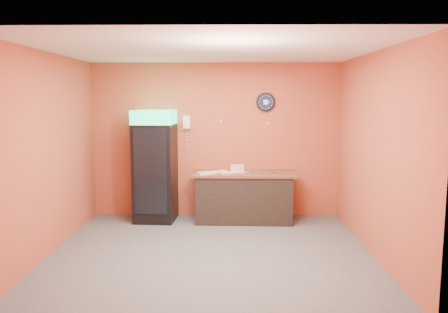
{
  "coord_description": "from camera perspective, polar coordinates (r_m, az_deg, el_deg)",
  "views": [
    {
      "loc": [
        0.26,
        -5.94,
        2.16
      ],
      "look_at": [
        0.17,
        0.6,
        1.29
      ],
      "focal_mm": 35.0,
      "sensor_mm": 36.0,
      "label": 1
    }
  ],
  "objects": [
    {
      "name": "wrapped_sandwich_left",
      "position": [
        7.48,
        -2.26,
        -2.19
      ],
      "size": [
        0.33,
        0.26,
        0.04
      ],
      "primitive_type": "cube",
      "rotation": [
        0.0,
        0.0,
        0.51
      ],
      "color": "beige",
      "rests_on": "butcher_paper"
    },
    {
      "name": "back_wall",
      "position": [
        7.98,
        -1.12,
        2.13
      ],
      "size": [
        4.5,
        0.02,
        2.8
      ],
      "primitive_type": "cube",
      "color": "#B74833",
      "rests_on": "floor"
    },
    {
      "name": "ceiling",
      "position": [
        5.98,
        -1.8,
        13.74
      ],
      "size": [
        4.5,
        4.0,
        0.02
      ],
      "primitive_type": "cube",
      "color": "white",
      "rests_on": "back_wall"
    },
    {
      "name": "prep_counter",
      "position": [
        7.78,
        2.63,
        -5.39
      ],
      "size": [
        1.67,
        0.78,
        0.83
      ],
      "primitive_type": "cube",
      "rotation": [
        0.0,
        0.0,
        -0.02
      ],
      "color": "black",
      "rests_on": "floor"
    },
    {
      "name": "wrapped_sandwich_mid",
      "position": [
        7.56,
        0.45,
        -2.11
      ],
      "size": [
        0.26,
        0.16,
        0.04
      ],
      "primitive_type": "cube",
      "rotation": [
        0.0,
        0.0,
        0.26
      ],
      "color": "beige",
      "rests_on": "butcher_paper"
    },
    {
      "name": "beverage_cooler",
      "position": [
        7.75,
        -9.01,
        -1.42
      ],
      "size": [
        0.73,
        0.74,
        1.96
      ],
      "rotation": [
        0.0,
        0.0,
        -0.06
      ],
      "color": "black",
      "rests_on": "floor"
    },
    {
      "name": "wrapped_sandwich_right",
      "position": [
        7.65,
        -0.57,
        -1.99
      ],
      "size": [
        0.27,
        0.22,
        0.04
      ],
      "primitive_type": "cube",
      "rotation": [
        0.0,
        0.0,
        0.57
      ],
      "color": "beige",
      "rests_on": "butcher_paper"
    },
    {
      "name": "right_wall",
      "position": [
        6.31,
        19.12,
        0.26
      ],
      "size": [
        0.02,
        4.0,
        2.8
      ],
      "primitive_type": "cube",
      "color": "#B74833",
      "rests_on": "floor"
    },
    {
      "name": "butcher_paper",
      "position": [
        7.69,
        2.65,
        -2.24
      ],
      "size": [
        1.83,
        0.82,
        0.04
      ],
      "primitive_type": "cube",
      "rotation": [
        0.0,
        0.0,
        -0.02
      ],
      "color": "brown",
      "rests_on": "prep_counter"
    },
    {
      "name": "kitchen_tool",
      "position": [
        7.66,
        3.25,
        -1.9
      ],
      "size": [
        0.06,
        0.06,
        0.06
      ],
      "primitive_type": "cylinder",
      "color": "silver",
      "rests_on": "butcher_paper"
    },
    {
      "name": "floor",
      "position": [
        6.33,
        -1.7,
        -12.37
      ],
      "size": [
        4.5,
        4.5,
        0.0
      ],
      "primitive_type": "plane",
      "color": "#47474C",
      "rests_on": "ground"
    },
    {
      "name": "wall_phone",
      "position": [
        7.94,
        -4.91,
        4.47
      ],
      "size": [
        0.13,
        0.11,
        0.23
      ],
      "color": "white",
      "rests_on": "back_wall"
    },
    {
      "name": "wall_clock",
      "position": [
        7.94,
        5.47,
        7.09
      ],
      "size": [
        0.34,
        0.06,
        0.34
      ],
      "color": "black",
      "rests_on": "back_wall"
    },
    {
      "name": "left_wall",
      "position": [
        6.5,
        -22.0,
        0.32
      ],
      "size": [
        0.02,
        4.0,
        2.8
      ],
      "primitive_type": "cube",
      "color": "#B74833",
      "rests_on": "floor"
    },
    {
      "name": "sub_roll_stack",
      "position": [
        7.61,
        1.79,
        -1.63
      ],
      "size": [
        0.24,
        0.11,
        0.15
      ],
      "rotation": [
        0.0,
        0.0,
        -0.12
      ],
      "color": "beige",
      "rests_on": "butcher_paper"
    }
  ]
}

